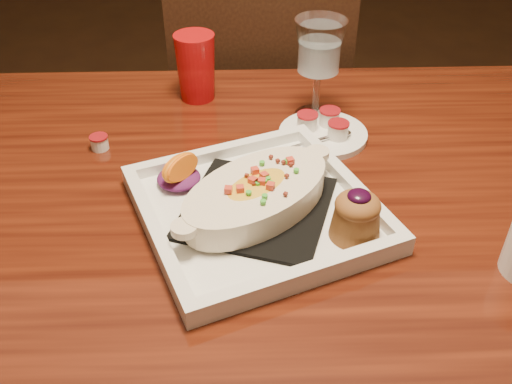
{
  "coord_description": "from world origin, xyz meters",
  "views": [
    {
      "loc": [
        -0.05,
        -0.64,
        1.27
      ],
      "look_at": [
        -0.03,
        0.01,
        0.77
      ],
      "focal_mm": 40.0,
      "sensor_mm": 36.0,
      "label": 1
    }
  ],
  "objects_px": {
    "chair_far": "(259,126)",
    "red_tumbler": "(196,67)",
    "plate": "(263,202)",
    "table": "(274,253)",
    "saucer": "(323,131)",
    "goblet": "(319,52)"
  },
  "relations": [
    {
      "from": "chair_far",
      "to": "red_tumbler",
      "type": "relative_size",
      "value": 7.48
    },
    {
      "from": "plate",
      "to": "table",
      "type": "bearing_deg",
      "value": 34.98
    },
    {
      "from": "table",
      "to": "saucer",
      "type": "relative_size",
      "value": 9.98
    },
    {
      "from": "saucer",
      "to": "red_tumbler",
      "type": "height_order",
      "value": "red_tumbler"
    },
    {
      "from": "goblet",
      "to": "saucer",
      "type": "relative_size",
      "value": 1.21
    },
    {
      "from": "goblet",
      "to": "plate",
      "type": "bearing_deg",
      "value": -110.78
    },
    {
      "from": "plate",
      "to": "goblet",
      "type": "xyz_separation_m",
      "value": [
        0.1,
        0.28,
        0.1
      ]
    },
    {
      "from": "chair_far",
      "to": "plate",
      "type": "height_order",
      "value": "chair_far"
    },
    {
      "from": "saucer",
      "to": "table",
      "type": "bearing_deg",
      "value": -116.86
    },
    {
      "from": "goblet",
      "to": "saucer",
      "type": "bearing_deg",
      "value": -84.42
    },
    {
      "from": "table",
      "to": "chair_far",
      "type": "height_order",
      "value": "chair_far"
    },
    {
      "from": "saucer",
      "to": "plate",
      "type": "bearing_deg",
      "value": -117.76
    },
    {
      "from": "table",
      "to": "saucer",
      "type": "height_order",
      "value": "saucer"
    },
    {
      "from": "chair_far",
      "to": "saucer",
      "type": "height_order",
      "value": "chair_far"
    },
    {
      "from": "saucer",
      "to": "chair_far",
      "type": "bearing_deg",
      "value": 101.63
    },
    {
      "from": "plate",
      "to": "goblet",
      "type": "relative_size",
      "value": 2.21
    },
    {
      "from": "plate",
      "to": "red_tumbler",
      "type": "relative_size",
      "value": 3.23
    },
    {
      "from": "plate",
      "to": "saucer",
      "type": "distance_m",
      "value": 0.24
    },
    {
      "from": "chair_far",
      "to": "goblet",
      "type": "xyz_separation_m",
      "value": [
        0.09,
        -0.38,
        0.37
      ]
    },
    {
      "from": "table",
      "to": "goblet",
      "type": "relative_size",
      "value": 8.27
    },
    {
      "from": "table",
      "to": "goblet",
      "type": "bearing_deg",
      "value": 70.82
    },
    {
      "from": "chair_far",
      "to": "saucer",
      "type": "xyz_separation_m",
      "value": [
        0.09,
        -0.45,
        0.25
      ]
    }
  ]
}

